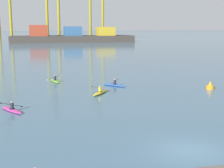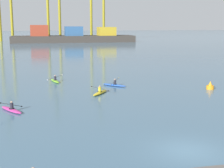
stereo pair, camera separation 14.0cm
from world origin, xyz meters
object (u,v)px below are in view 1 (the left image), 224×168
kayak_yellow (100,92)px  kayak_magenta (12,109)px  gantry_crane_west_mid (53,2)px  kayak_lime (55,81)px  container_barge (72,37)px  channel_buoy (210,86)px  gantry_crane_east_mid (96,0)px  kayak_blue (114,85)px

kayak_yellow → kayak_magenta: bearing=-148.2°
kayak_magenta → gantry_crane_west_mid: bearing=86.0°
kayak_lime → kayak_yellow: same height
container_barge → channel_buoy: bearing=-86.8°
kayak_yellow → kayak_lime: bearing=117.6°
kayak_magenta → kayak_yellow: kayak_magenta is taller
gantry_crane_east_mid → kayak_blue: bearing=-98.7°
kayak_blue → kayak_lime: 8.56m
channel_buoy → kayak_blue: 11.63m
gantry_crane_west_mid → kayak_lime: 112.75m
gantry_crane_east_mid → channel_buoy: size_ratio=39.40×
kayak_magenta → kayak_blue: bearing=40.1°
container_barge → kayak_blue: size_ratio=18.48×
container_barge → kayak_lime: 100.37m
kayak_blue → kayak_yellow: (-2.56, -4.15, 0.00)m
container_barge → gantry_crane_east_mid: bearing=47.9°
gantry_crane_west_mid → gantry_crane_east_mid: size_ratio=0.94×
gantry_crane_east_mid → kayak_lime: (-25.42, -114.64, -18.88)m
kayak_lime → kayak_yellow: bearing=-62.4°
gantry_crane_east_mid → channel_buoy: bearing=-93.5°
kayak_blue → kayak_lime: bearing=147.0°
kayak_magenta → kayak_blue: (11.60, 9.75, 0.00)m
container_barge → kayak_magenta: container_barge is taller
kayak_magenta → kayak_blue: size_ratio=1.11×
container_barge → kayak_magenta: 115.24m
gantry_crane_east_mid → kayak_magenta: bearing=-103.0°
container_barge → kayak_yellow: bearing=-93.8°
kayak_yellow → channel_buoy: bearing=-0.9°
container_barge → channel_buoy: container_barge is taller
channel_buoy → kayak_magenta: kayak_magenta is taller
gantry_crane_west_mid → kayak_blue: gantry_crane_west_mid is taller
gantry_crane_west_mid → gantry_crane_east_mid: (21.07, 3.34, 1.35)m
container_barge → gantry_crane_west_mid: size_ratio=1.43×
gantry_crane_west_mid → kayak_lime: (-4.35, -111.29, -17.54)m
container_barge → kayak_yellow: 108.73m
kayak_lime → kayak_magenta: bearing=-107.1°
kayak_lime → gantry_crane_east_mid: bearing=77.5°
gantry_crane_east_mid → kayak_lime: 118.93m
channel_buoy → kayak_blue: bearing=157.9°
kayak_yellow → container_barge: bearing=86.2°
kayak_magenta → kayak_lime: (4.43, 14.42, 0.00)m
gantry_crane_west_mid → channel_buoy: bearing=-83.6°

